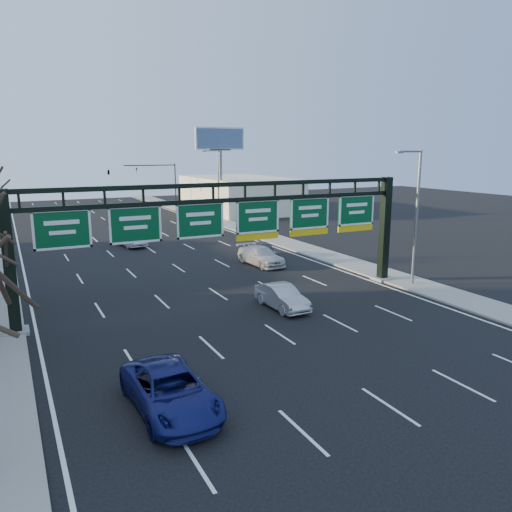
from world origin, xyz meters
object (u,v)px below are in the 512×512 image
car_silver_sedan (282,297)px  car_blue_suv (170,391)px  car_white_wagon (261,256)px  sign_gantry (232,226)px

car_silver_sedan → car_blue_suv: bearing=-139.8°
car_white_wagon → sign_gantry: bearing=-132.8°
sign_gantry → car_white_wagon: size_ratio=4.96×
sign_gantry → car_blue_suv: bearing=-124.0°
car_blue_suv → car_silver_sedan: car_blue_suv is taller
car_blue_suv → sign_gantry: bearing=54.2°
car_blue_suv → car_silver_sedan: bearing=40.2°
sign_gantry → car_blue_suv: size_ratio=4.59×
car_silver_sedan → car_white_wagon: size_ratio=0.84×
sign_gantry → car_silver_sedan: 5.04m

